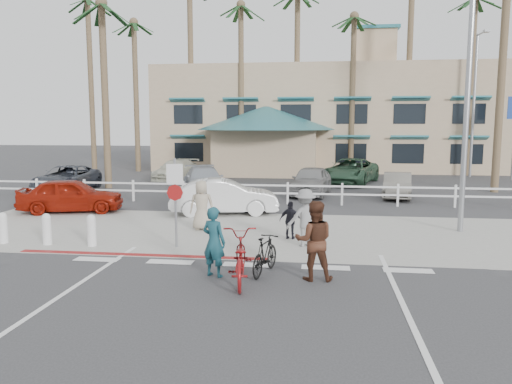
# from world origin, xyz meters

# --- Properties ---
(ground) EXTENTS (140.00, 140.00, 0.00)m
(ground) POSITION_xyz_m (0.00, 0.00, 0.00)
(ground) COLOR #333335
(bike_path) EXTENTS (12.00, 16.00, 0.01)m
(bike_path) POSITION_xyz_m (0.00, -2.00, 0.00)
(bike_path) COLOR #333335
(bike_path) RESTS_ON ground
(sidewalk_plaza) EXTENTS (22.00, 7.00, 0.01)m
(sidewalk_plaza) POSITION_xyz_m (0.00, 4.50, 0.01)
(sidewalk_plaza) COLOR gray
(sidewalk_plaza) RESTS_ON ground
(cross_street) EXTENTS (40.00, 5.00, 0.01)m
(cross_street) POSITION_xyz_m (0.00, 8.50, 0.00)
(cross_street) COLOR #333335
(cross_street) RESTS_ON ground
(parking_lot) EXTENTS (50.00, 16.00, 0.01)m
(parking_lot) POSITION_xyz_m (0.00, 18.00, 0.00)
(parking_lot) COLOR #333335
(parking_lot) RESTS_ON ground
(curb_red) EXTENTS (7.00, 0.25, 0.02)m
(curb_red) POSITION_xyz_m (-3.00, 1.20, 0.01)
(curb_red) COLOR maroon
(curb_red) RESTS_ON ground
(rail_fence) EXTENTS (29.40, 0.16, 1.00)m
(rail_fence) POSITION_xyz_m (0.50, 10.50, 0.50)
(rail_fence) COLOR silver
(rail_fence) RESTS_ON ground
(building) EXTENTS (28.00, 16.00, 11.30)m
(building) POSITION_xyz_m (2.00, 31.00, 5.65)
(building) COLOR tan
(building) RESTS_ON ground
(sign_post) EXTENTS (0.50, 0.10, 2.90)m
(sign_post) POSITION_xyz_m (-2.30, 2.20, 1.45)
(sign_post) COLOR gray
(sign_post) RESTS_ON ground
(bollard_0) EXTENTS (0.26, 0.26, 0.95)m
(bollard_0) POSITION_xyz_m (-4.80, 2.00, 0.47)
(bollard_0) COLOR silver
(bollard_0) RESTS_ON ground
(bollard_1) EXTENTS (0.26, 0.26, 0.95)m
(bollard_1) POSITION_xyz_m (-6.20, 2.00, 0.47)
(bollard_1) COLOR silver
(bollard_1) RESTS_ON ground
(bollard_2) EXTENTS (0.26, 0.26, 0.95)m
(bollard_2) POSITION_xyz_m (-7.60, 2.00, 0.47)
(bollard_2) COLOR silver
(bollard_2) RESTS_ON ground
(streetlight_0) EXTENTS (0.60, 2.00, 9.00)m
(streetlight_0) POSITION_xyz_m (6.50, 5.50, 4.50)
(streetlight_0) COLOR gray
(streetlight_0) RESTS_ON ground
(streetlight_1) EXTENTS (0.60, 2.00, 9.50)m
(streetlight_1) POSITION_xyz_m (12.00, 24.00, 4.75)
(streetlight_1) COLOR gray
(streetlight_1) RESTS_ON ground
(palm_0) EXTENTS (4.00, 4.00, 15.00)m
(palm_0) POSITION_xyz_m (-16.00, 26.00, 7.50)
(palm_0) COLOR black
(palm_0) RESTS_ON ground
(palm_1) EXTENTS (4.00, 4.00, 13.00)m
(palm_1) POSITION_xyz_m (-12.00, 25.00, 6.50)
(palm_1) COLOR black
(palm_1) RESTS_ON ground
(palm_2) EXTENTS (4.00, 4.00, 16.00)m
(palm_2) POSITION_xyz_m (-8.00, 26.00, 8.00)
(palm_2) COLOR black
(palm_2) RESTS_ON ground
(palm_3) EXTENTS (4.00, 4.00, 14.00)m
(palm_3) POSITION_xyz_m (-4.00, 25.00, 7.00)
(palm_3) COLOR black
(palm_3) RESTS_ON ground
(palm_4) EXTENTS (4.00, 4.00, 15.00)m
(palm_4) POSITION_xyz_m (0.00, 26.00, 7.50)
(palm_4) COLOR black
(palm_4) RESTS_ON ground
(palm_5) EXTENTS (4.00, 4.00, 13.00)m
(palm_5) POSITION_xyz_m (4.00, 25.00, 6.50)
(palm_5) COLOR black
(palm_5) RESTS_ON ground
(palm_6) EXTENTS (4.00, 4.00, 17.00)m
(palm_6) POSITION_xyz_m (8.00, 26.00, 8.50)
(palm_6) COLOR black
(palm_6) RESTS_ON ground
(palm_7) EXTENTS (4.00, 4.00, 14.00)m
(palm_7) POSITION_xyz_m (12.00, 25.00, 7.00)
(palm_7) COLOR black
(palm_7) RESTS_ON ground
(palm_10) EXTENTS (4.00, 4.00, 12.00)m
(palm_10) POSITION_xyz_m (-10.00, 15.00, 6.00)
(palm_10) COLOR black
(palm_10) RESTS_ON ground
(palm_11) EXTENTS (4.00, 4.00, 14.00)m
(palm_11) POSITION_xyz_m (11.00, 16.00, 7.00)
(palm_11) COLOR black
(palm_11) RESTS_ON ground
(bike_red) EXTENTS (1.08, 2.29, 1.16)m
(bike_red) POSITION_xyz_m (0.05, -0.81, 0.58)
(bike_red) COLOR maroon
(bike_red) RESTS_ON ground
(rider_red) EXTENTS (0.72, 0.61, 1.67)m
(rider_red) POSITION_xyz_m (-0.61, -0.42, 0.84)
(rider_red) COLOR #16414D
(rider_red) RESTS_ON ground
(bike_black) EXTENTS (0.82, 1.62, 0.94)m
(bike_black) POSITION_xyz_m (0.55, -0.07, 0.47)
(bike_black) COLOR black
(bike_black) RESTS_ON ground
(rider_black) EXTENTS (0.94, 0.75, 1.85)m
(rider_black) POSITION_xyz_m (1.71, -0.37, 0.92)
(rider_black) COLOR #452518
(rider_black) RESTS_ON ground
(pedestrian_a) EXTENTS (1.25, 0.98, 1.70)m
(pedestrian_a) POSITION_xyz_m (1.41, 2.80, 0.85)
(pedestrian_a) COLOR gray
(pedestrian_a) RESTS_ON ground
(pedestrian_child) EXTENTS (0.73, 0.37, 1.19)m
(pedestrian_child) POSITION_xyz_m (0.94, 3.66, 0.60)
(pedestrian_child) COLOR black
(pedestrian_child) RESTS_ON ground
(pedestrian_b) EXTENTS (0.91, 0.68, 1.70)m
(pedestrian_b) POSITION_xyz_m (-2.14, 4.69, 0.85)
(pedestrian_b) COLOR #9E927B
(pedestrian_b) RESTS_ON ground
(car_white_sedan) EXTENTS (4.48, 2.30, 1.41)m
(car_white_sedan) POSITION_xyz_m (-1.96, 7.73, 0.70)
(car_white_sedan) COLOR silver
(car_white_sedan) RESTS_ON ground
(car_red_compact) EXTENTS (4.39, 2.61, 1.40)m
(car_red_compact) POSITION_xyz_m (-8.24, 7.38, 0.70)
(car_red_compact) COLOR maroon
(car_red_compact) RESTS_ON ground
(lot_car_0) EXTENTS (2.72, 5.15, 1.38)m
(lot_car_0) POSITION_xyz_m (-11.57, 13.30, 0.69)
(lot_car_0) COLOR #292D38
(lot_car_0) RESTS_ON ground
(lot_car_1) EXTENTS (3.37, 5.05, 1.36)m
(lot_car_1) POSITION_xyz_m (-4.18, 13.66, 0.68)
(lot_car_1) COLOR #969DA7
(lot_car_1) RESTS_ON ground
(lot_car_2) EXTENTS (2.35, 4.49, 1.46)m
(lot_car_2) POSITION_xyz_m (1.36, 13.70, 0.73)
(lot_car_2) COLOR gray
(lot_car_2) RESTS_ON ground
(lot_car_3) EXTENTS (1.84, 3.85, 1.22)m
(lot_car_3) POSITION_xyz_m (5.58, 13.25, 0.61)
(lot_car_3) COLOR slate
(lot_car_3) RESTS_ON ground
(lot_car_4) EXTENTS (2.37, 4.66, 1.30)m
(lot_car_4) POSITION_xyz_m (-7.39, 19.42, 0.65)
(lot_car_4) COLOR beige
(lot_car_4) RESTS_ON ground
(lot_car_5) EXTENTS (4.05, 5.96, 1.52)m
(lot_car_5) POSITION_xyz_m (3.65, 18.95, 0.76)
(lot_car_5) COLOR #264632
(lot_car_5) RESTS_ON ground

